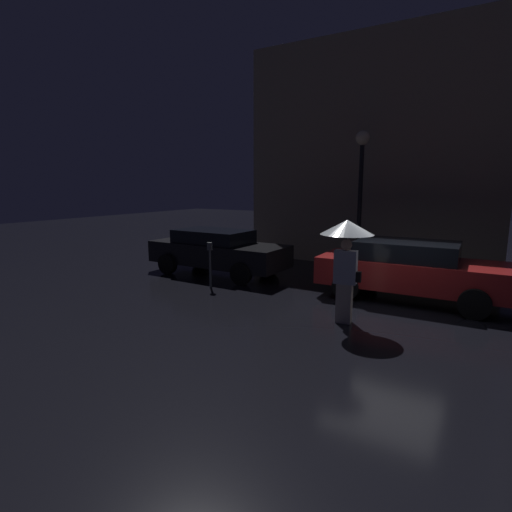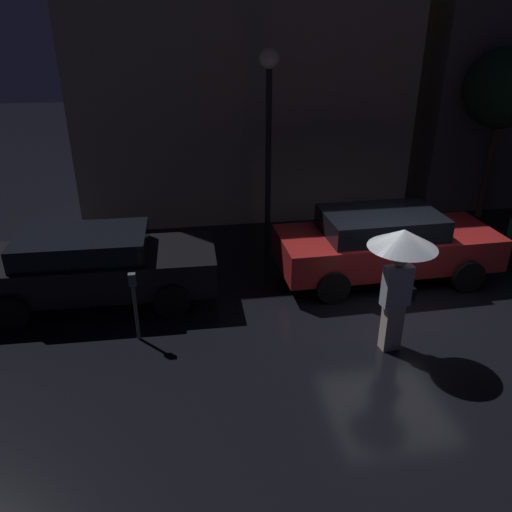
% 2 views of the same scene
% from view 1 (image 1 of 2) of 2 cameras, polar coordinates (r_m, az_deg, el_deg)
% --- Properties ---
extents(ground_plane, '(60.00, 60.00, 0.00)m').
position_cam_1_polar(ground_plane, '(9.71, 18.48, -7.73)').
color(ground_plane, black).
extents(building_facade_left, '(8.93, 3.00, 8.00)m').
position_cam_1_polar(building_facade_left, '(16.13, 16.72, 13.65)').
color(building_facade_left, gray).
rests_on(building_facade_left, ground).
extents(parked_car_black, '(4.68, 1.93, 1.45)m').
position_cam_1_polar(parked_car_black, '(13.11, -5.56, 0.79)').
color(parked_car_black, black).
rests_on(parked_car_black, ground).
extents(parked_car_red, '(4.67, 2.02, 1.49)m').
position_cam_1_polar(parked_car_red, '(10.83, 21.35, -1.73)').
color(parked_car_red, maroon).
rests_on(parked_car_red, ground).
extents(pedestrian_with_umbrella, '(1.09, 1.09, 2.19)m').
position_cam_1_polar(pedestrian_with_umbrella, '(8.42, 12.81, 1.89)').
color(pedestrian_with_umbrella, beige).
rests_on(pedestrian_with_umbrella, ground).
extents(parking_meter, '(0.12, 0.10, 1.29)m').
position_cam_1_polar(parking_meter, '(11.39, -6.58, -0.53)').
color(parking_meter, '#4C5154').
rests_on(parking_meter, ground).
extents(street_lamp_near, '(0.45, 0.45, 4.58)m').
position_cam_1_polar(street_lamp_near, '(13.45, 14.79, 11.47)').
color(street_lamp_near, black).
rests_on(street_lamp_near, ground).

